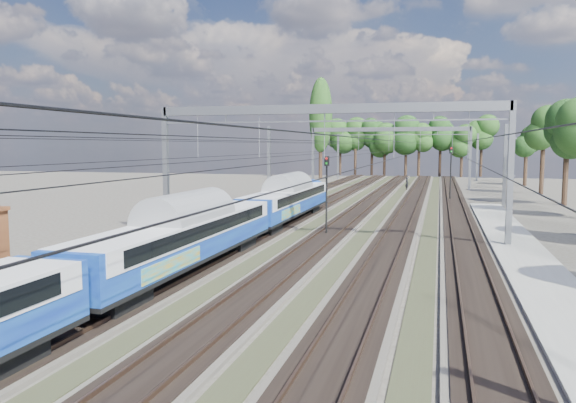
% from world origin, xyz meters
% --- Properties ---
extents(track_bed, '(21.00, 130.00, 0.34)m').
position_xyz_m(track_bed, '(-0.00, 45.00, 0.10)').
color(track_bed, '#47423A').
rests_on(track_bed, ground).
extents(platform, '(3.00, 70.00, 0.30)m').
position_xyz_m(platform, '(12.00, 20.00, 0.15)').
color(platform, gray).
rests_on(platform, ground).
extents(catenary, '(25.65, 130.00, 9.00)m').
position_xyz_m(catenary, '(0.33, 52.69, 6.40)').
color(catenary, gray).
rests_on(catenary, ground).
extents(tree_belt, '(39.32, 98.75, 12.09)m').
position_xyz_m(tree_belt, '(6.28, 97.04, 8.68)').
color(tree_belt, black).
rests_on(tree_belt, ground).
extents(poplar, '(4.40, 4.40, 19.04)m').
position_xyz_m(poplar, '(-14.50, 98.00, 11.89)').
color(poplar, black).
rests_on(poplar, ground).
extents(emu_train, '(2.70, 57.25, 3.95)m').
position_xyz_m(emu_train, '(-4.50, 18.13, 2.33)').
color(emu_train, black).
rests_on(emu_train, ground).
extents(worker, '(0.68, 0.80, 1.87)m').
position_xyz_m(worker, '(2.93, 74.40, 0.94)').
color(worker, black).
rests_on(worker, ground).
extents(signal_near, '(0.39, 0.36, 5.59)m').
position_xyz_m(signal_near, '(-0.25, 32.07, 3.53)').
color(signal_near, black).
rests_on(signal_near, ground).
extents(signal_far, '(0.44, 0.41, 6.17)m').
position_xyz_m(signal_far, '(8.57, 60.73, 3.90)').
color(signal_far, black).
rests_on(signal_far, ground).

